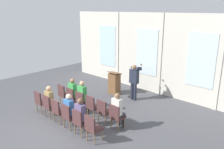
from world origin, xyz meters
TOP-DOWN VIEW (x-y plane):
  - ground_plane at (0.00, 0.00)m, footprint 15.01×15.01m
  - rear_partition at (0.03, 5.76)m, footprint 10.52×0.14m
  - speaker at (0.37, 4.23)m, footprint 0.51×0.69m
  - mic_stand at (0.05, 4.40)m, footprint 0.28×0.28m
  - lectern at (-0.87, 4.21)m, footprint 0.60×0.48m
  - chair_r0_c0 at (-1.59, 1.62)m, footprint 0.46×0.44m
  - chair_r0_c1 at (-0.96, 1.62)m, footprint 0.46×0.44m
  - audience_r0_c1 at (-0.96, 1.70)m, footprint 0.36×0.39m
  - chair_r0_c2 at (-0.32, 1.62)m, footprint 0.46×0.44m
  - audience_r0_c2 at (-0.32, 1.70)m, footprint 0.36×0.39m
  - chair_r0_c3 at (0.32, 1.62)m, footprint 0.46×0.44m
  - chair_r0_c4 at (0.96, 1.62)m, footprint 0.46×0.44m
  - chair_r0_c5 at (1.59, 1.62)m, footprint 0.46×0.44m
  - audience_r0_c5 at (1.59, 1.70)m, footprint 0.36×0.39m
  - chair_r1_c0 at (-1.59, 0.48)m, footprint 0.46×0.44m
  - chair_r1_c1 at (-0.96, 0.48)m, footprint 0.46×0.44m
  - audience_r1_c1 at (-0.96, 0.56)m, footprint 0.36×0.39m
  - chair_r1_c2 at (-0.32, 0.48)m, footprint 0.46×0.44m
  - chair_r1_c3 at (0.32, 0.48)m, footprint 0.46×0.44m
  - audience_r1_c3 at (0.32, 0.56)m, footprint 0.36×0.39m
  - chair_r1_c4 at (0.96, 0.48)m, footprint 0.46×0.44m
  - audience_r1_c4 at (0.96, 0.56)m, footprint 0.36×0.39m
  - chair_r1_c5 at (1.59, 0.48)m, footprint 0.46×0.44m

SIDE VIEW (x-z plane):
  - ground_plane at x=0.00m, z-range 0.00..0.00m
  - mic_stand at x=0.05m, z-range -0.44..1.11m
  - chair_r0_c0 at x=-1.59m, z-range 0.06..1.00m
  - chair_r0_c1 at x=-0.96m, z-range 0.06..1.00m
  - chair_r0_c2 at x=-0.32m, z-range 0.06..1.00m
  - chair_r0_c3 at x=0.32m, z-range 0.06..1.00m
  - chair_r0_c4 at x=0.96m, z-range 0.06..1.00m
  - chair_r0_c5 at x=1.59m, z-range 0.06..1.00m
  - chair_r1_c0 at x=-1.59m, z-range 0.06..1.00m
  - chair_r1_c1 at x=-0.96m, z-range 0.06..1.00m
  - chair_r1_c2 at x=-0.32m, z-range 0.06..1.00m
  - chair_r1_c3 at x=0.32m, z-range 0.06..1.00m
  - chair_r1_c4 at x=0.96m, z-range 0.06..1.00m
  - chair_r1_c5 at x=1.59m, z-range 0.06..1.00m
  - lectern at x=-0.87m, z-range -0.03..1.13m
  - audience_r1_c1 at x=-0.96m, z-range 0.07..1.39m
  - audience_r1_c3 at x=0.32m, z-range 0.07..1.39m
  - audience_r1_c4 at x=0.96m, z-range 0.07..1.41m
  - audience_r0_c1 at x=-0.96m, z-range 0.07..1.43m
  - audience_r0_c5 at x=1.59m, z-range 0.07..1.44m
  - audience_r0_c2 at x=-0.32m, z-range 0.07..1.46m
  - speaker at x=0.37m, z-range 0.14..1.86m
  - rear_partition at x=0.03m, z-range 0.00..4.01m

